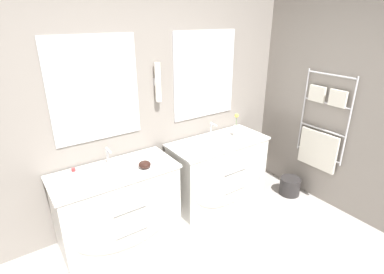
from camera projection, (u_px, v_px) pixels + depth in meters
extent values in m
cube|color=gray|center=(130.00, 105.00, 3.05)|extent=(5.56, 0.06, 2.60)
cube|color=silver|center=(95.00, 90.00, 2.76)|extent=(0.84, 0.02, 0.98)
cube|color=#B2BCBA|center=(96.00, 90.00, 2.76)|extent=(0.77, 0.01, 0.91)
cube|color=silver|center=(205.00, 75.00, 3.43)|extent=(0.84, 0.02, 0.98)
cube|color=#B2BCBA|center=(205.00, 75.00, 3.42)|extent=(0.77, 0.01, 0.91)
cylinder|color=white|center=(158.00, 82.00, 3.06)|extent=(0.06, 0.06, 0.40)
cube|color=silver|center=(156.00, 82.00, 3.10)|extent=(0.05, 0.02, 0.08)
cube|color=gray|center=(333.00, 96.00, 3.36)|extent=(0.06, 3.61, 2.60)
cylinder|color=silver|center=(349.00, 124.00, 3.21)|extent=(0.02, 0.02, 1.01)
cylinder|color=silver|center=(303.00, 110.00, 3.64)|extent=(0.02, 0.02, 1.01)
cylinder|color=silver|center=(332.00, 75.00, 3.24)|extent=(0.02, 0.57, 0.02)
cylinder|color=silver|center=(327.00, 103.00, 3.36)|extent=(0.02, 0.57, 0.02)
cylinder|color=silver|center=(322.00, 130.00, 3.48)|extent=(0.02, 0.57, 0.02)
cylinder|color=silver|center=(318.00, 154.00, 3.60)|extent=(0.02, 0.57, 0.02)
cube|color=silver|center=(318.00, 150.00, 3.57)|extent=(0.04, 0.48, 0.45)
cube|color=silver|center=(338.00, 98.00, 3.23)|extent=(0.04, 0.19, 0.18)
cube|color=silver|center=(317.00, 94.00, 3.42)|extent=(0.04, 0.19, 0.18)
cube|color=silver|center=(118.00, 207.00, 2.98)|extent=(1.15, 0.52, 0.76)
ellipsoid|color=silver|center=(129.00, 220.00, 2.78)|extent=(1.05, 0.11, 0.64)
cube|color=white|center=(114.00, 172.00, 2.83)|extent=(1.18, 0.55, 0.03)
ellipsoid|color=white|center=(116.00, 175.00, 2.82)|extent=(0.39, 0.34, 0.07)
cylinder|color=silver|center=(130.00, 210.00, 2.67)|extent=(0.31, 0.01, 0.01)
cylinder|color=silver|center=(133.00, 232.00, 2.76)|extent=(0.31, 0.01, 0.01)
cube|color=silver|center=(217.00, 171.00, 3.64)|extent=(1.15, 0.52, 0.76)
ellipsoid|color=silver|center=(231.00, 180.00, 3.45)|extent=(1.05, 0.11, 0.64)
cube|color=white|center=(218.00, 142.00, 3.49)|extent=(1.18, 0.55, 0.03)
ellipsoid|color=white|center=(220.00, 144.00, 3.48)|extent=(0.39, 0.34, 0.07)
cylinder|color=silver|center=(236.00, 171.00, 3.34)|extent=(0.31, 0.01, 0.01)
cylinder|color=silver|center=(235.00, 190.00, 3.43)|extent=(0.31, 0.01, 0.01)
cylinder|color=silver|center=(108.00, 156.00, 2.90)|extent=(0.02, 0.02, 0.18)
cylinder|color=silver|center=(109.00, 150.00, 2.83)|extent=(0.02, 0.10, 0.02)
cylinder|color=silver|center=(101.00, 165.00, 2.89)|extent=(0.03, 0.03, 0.04)
cylinder|color=silver|center=(115.00, 161.00, 2.96)|extent=(0.03, 0.03, 0.04)
cylinder|color=silver|center=(211.00, 130.00, 3.56)|extent=(0.02, 0.02, 0.18)
cylinder|color=silver|center=(214.00, 125.00, 3.49)|extent=(0.02, 0.10, 0.02)
cylinder|color=silver|center=(206.00, 137.00, 3.55)|extent=(0.03, 0.03, 0.04)
cylinder|color=silver|center=(215.00, 134.00, 3.63)|extent=(0.03, 0.03, 0.04)
cylinder|color=silver|center=(75.00, 179.00, 2.53)|extent=(0.06, 0.06, 0.15)
cylinder|color=red|center=(73.00, 170.00, 2.50)|extent=(0.04, 0.04, 0.02)
ellipsoid|color=black|center=(145.00, 165.00, 2.86)|extent=(0.12, 0.12, 0.07)
cylinder|color=silver|center=(236.00, 131.00, 3.60)|extent=(0.05, 0.05, 0.14)
cylinder|color=#477238|center=(236.00, 121.00, 3.55)|extent=(0.01, 0.01, 0.12)
sphere|color=#E5BF47|center=(237.00, 116.00, 3.52)|extent=(0.05, 0.05, 0.05)
cube|color=white|center=(203.00, 152.00, 3.18)|extent=(0.10, 0.07, 0.02)
ellipsoid|color=#F2E5CC|center=(203.00, 150.00, 3.17)|extent=(0.06, 0.04, 0.02)
cylinder|color=#282626|center=(290.00, 186.00, 3.84)|extent=(0.26, 0.26, 0.22)
torus|color=#282626|center=(291.00, 179.00, 3.80)|extent=(0.26, 0.26, 0.01)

